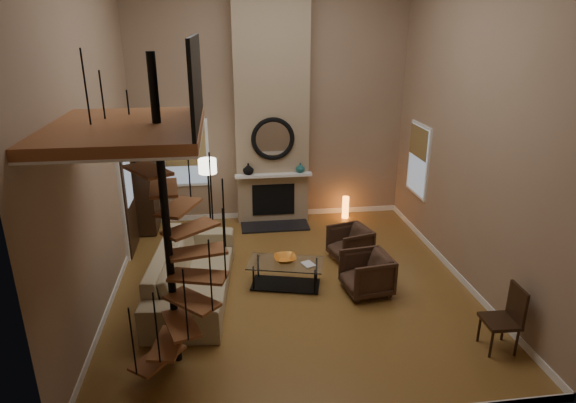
{
  "coord_description": "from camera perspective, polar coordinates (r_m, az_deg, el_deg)",
  "views": [
    {
      "loc": [
        -1.06,
        -7.47,
        4.31
      ],
      "look_at": [
        0.0,
        0.4,
        1.4
      ],
      "focal_mm": 30.53,
      "sensor_mm": 36.0,
      "label": 1
    }
  ],
  "objects": [
    {
      "name": "ground",
      "position": [
        8.69,
        0.36,
        -9.64
      ],
      "size": [
        6.0,
        6.5,
        0.01
      ],
      "primitive_type": "cube",
      "color": "olive",
      "rests_on": "ground"
    },
    {
      "name": "back_wall",
      "position": [
        10.88,
        -2.04,
        11.88
      ],
      "size": [
        6.0,
        0.02,
        5.5
      ],
      "primitive_type": "cube",
      "color": "#977C61",
      "rests_on": "ground"
    },
    {
      "name": "front_wall",
      "position": [
        4.62,
        6.04,
        0.26
      ],
      "size": [
        6.0,
        0.02,
        5.5
      ],
      "primitive_type": "cube",
      "color": "#977C61",
      "rests_on": "ground"
    },
    {
      "name": "left_wall",
      "position": [
        7.87,
        -21.96,
        7.25
      ],
      "size": [
        0.02,
        6.5,
        5.5
      ],
      "primitive_type": "cube",
      "color": "#977C61",
      "rests_on": "ground"
    },
    {
      "name": "right_wall",
      "position": [
        8.64,
        20.74,
        8.44
      ],
      "size": [
        0.02,
        6.5,
        5.5
      ],
      "primitive_type": "cube",
      "color": "#977C61",
      "rests_on": "ground"
    },
    {
      "name": "baseboard_back",
      "position": [
        11.57,
        -1.88,
        -1.43
      ],
      "size": [
        6.0,
        0.02,
        0.12
      ],
      "primitive_type": "cube",
      "color": "white",
      "rests_on": "ground"
    },
    {
      "name": "baseboard_left",
      "position": [
        8.81,
        -19.6,
        -10.02
      ],
      "size": [
        0.02,
        6.5,
        0.12
      ],
      "primitive_type": "cube",
      "color": "white",
      "rests_on": "ground"
    },
    {
      "name": "baseboard_right",
      "position": [
        9.5,
        18.69,
        -7.61
      ],
      "size": [
        0.02,
        6.5,
        0.12
      ],
      "primitive_type": "cube",
      "color": "white",
      "rests_on": "ground"
    },
    {
      "name": "chimney_breast",
      "position": [
        10.69,
        -1.94,
        11.74
      ],
      "size": [
        1.6,
        0.38,
        5.5
      ],
      "primitive_type": "cube",
      "color": "#9B8465",
      "rests_on": "ground"
    },
    {
      "name": "hearth",
      "position": [
        10.97,
        -1.51,
        -2.9
      ],
      "size": [
        1.5,
        0.6,
        0.04
      ],
      "primitive_type": "cube",
      "color": "black",
      "rests_on": "ground"
    },
    {
      "name": "firebox",
      "position": [
        11.04,
        -1.7,
        0.22
      ],
      "size": [
        0.95,
        0.02,
        0.72
      ],
      "primitive_type": "cube",
      "color": "black",
      "rests_on": "chimney_breast"
    },
    {
      "name": "mantel",
      "position": [
        10.78,
        -1.69,
        3.07
      ],
      "size": [
        1.7,
        0.18,
        0.06
      ],
      "primitive_type": "cube",
      "color": "white",
      "rests_on": "chimney_breast"
    },
    {
      "name": "mirror_frame",
      "position": [
        10.63,
        -1.77,
        7.29
      ],
      "size": [
        0.94,
        0.1,
        0.94
      ],
      "primitive_type": "torus",
      "rotation": [
        1.57,
        0.0,
        0.0
      ],
      "color": "black",
      "rests_on": "chimney_breast"
    },
    {
      "name": "mirror_disc",
      "position": [
        10.64,
        -1.77,
        7.31
      ],
      "size": [
        0.8,
        0.01,
        0.8
      ],
      "primitive_type": "cylinder",
      "rotation": [
        1.57,
        0.0,
        0.0
      ],
      "color": "white",
      "rests_on": "chimney_breast"
    },
    {
      "name": "vase_left",
      "position": [
        10.73,
        -4.65,
        3.8
      ],
      "size": [
        0.24,
        0.24,
        0.25
      ],
      "primitive_type": "imported",
      "color": "black",
      "rests_on": "mantel"
    },
    {
      "name": "vase_right",
      "position": [
        10.85,
        1.44,
        3.94
      ],
      "size": [
        0.2,
        0.2,
        0.21
      ],
      "primitive_type": "imported",
      "color": "#175050",
      "rests_on": "mantel"
    },
    {
      "name": "window_back",
      "position": [
        11.05,
        -11.85,
        5.63
      ],
      "size": [
        1.02,
        0.06,
        1.52
      ],
      "color": "white",
      "rests_on": "back_wall"
    },
    {
      "name": "window_right",
      "position": [
        10.63,
        14.95,
        4.83
      ],
      "size": [
        0.06,
        1.02,
        1.52
      ],
      "color": "white",
      "rests_on": "right_wall"
    },
    {
      "name": "entry_door",
      "position": [
        10.01,
        -18.14,
        0.08
      ],
      "size": [
        0.1,
        1.05,
        2.16
      ],
      "color": "white",
      "rests_on": "ground"
    },
    {
      "name": "loft",
      "position": [
        5.85,
        -17.43,
        8.63
      ],
      "size": [
        1.7,
        2.2,
        1.09
      ],
      "color": "brown",
      "rests_on": "left_wall"
    },
    {
      "name": "spiral_stair",
      "position": [
        6.26,
        -13.67,
        -4.32
      ],
      "size": [
        1.47,
        1.47,
        4.06
      ],
      "color": "black",
      "rests_on": "ground"
    },
    {
      "name": "hutch",
      "position": [
        10.92,
        -16.21,
        1.39
      ],
      "size": [
        0.39,
        0.83,
        1.85
      ],
      "primitive_type": "cube",
      "color": "black",
      "rests_on": "ground"
    },
    {
      "name": "sofa",
      "position": [
        8.42,
        -11.08,
        -7.98
      ],
      "size": [
        1.45,
        3.07,
        0.87
      ],
      "primitive_type": "imported",
      "rotation": [
        0.0,
        0.0,
        1.47
      ],
      "color": "tan",
      "rests_on": "ground"
    },
    {
      "name": "armchair_near",
      "position": [
        9.45,
        7.56,
        -4.79
      ],
      "size": [
        0.87,
        0.85,
        0.64
      ],
      "primitive_type": "imported",
      "rotation": [
        0.0,
        0.0,
        -1.3
      ],
      "color": "#402A1D",
      "rests_on": "ground"
    },
    {
      "name": "armchair_far",
      "position": [
        8.42,
        9.58,
        -8.22
      ],
      "size": [
        0.85,
        0.83,
        0.69
      ],
      "primitive_type": "imported",
      "rotation": [
        0.0,
        0.0,
        -1.44
      ],
      "color": "#402A1D",
      "rests_on": "ground"
    },
    {
      "name": "coffee_table",
      "position": [
        8.51,
        -0.29,
        -8.11
      ],
      "size": [
        1.4,
        0.94,
        0.47
      ],
      "color": "silver",
      "rests_on": "ground"
    },
    {
      "name": "bowl",
      "position": [
        8.45,
        -0.34,
        -6.67
      ],
      "size": [
        0.39,
        0.39,
        0.1
      ],
      "primitive_type": "imported",
      "color": "orange",
      "rests_on": "coffee_table"
    },
    {
      "name": "book",
      "position": [
        8.34,
        2.25,
        -7.35
      ],
      "size": [
        0.25,
        0.29,
        0.02
      ],
      "primitive_type": "imported",
      "rotation": [
        0.0,
        0.0,
        0.37
      ],
      "color": "gray",
      "rests_on": "coffee_table"
    },
    {
      "name": "floor_lamp",
      "position": [
        10.19,
        -9.32,
        3.36
      ],
      "size": [
        0.37,
        0.37,
        1.7
      ],
      "color": "black",
      "rests_on": "ground"
    },
    {
      "name": "accent_lamp",
      "position": [
        11.48,
        6.71,
        -0.72
      ],
      "size": [
        0.15,
        0.15,
        0.54
      ],
      "primitive_type": "cylinder",
      "color": "orange",
      "rests_on": "ground"
    },
    {
      "name": "side_chair",
      "position": [
        7.52,
        24.14,
        -12.04
      ],
      "size": [
        0.47,
        0.47,
        0.97
      ],
      "color": "black",
      "rests_on": "ground"
    }
  ]
}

